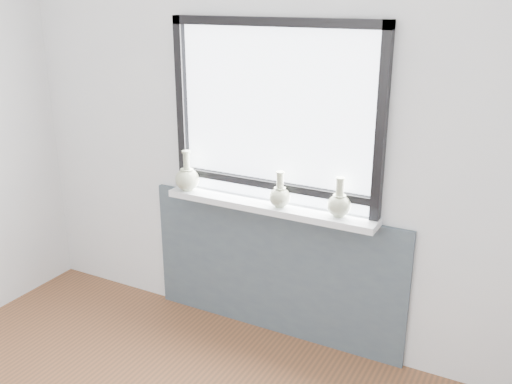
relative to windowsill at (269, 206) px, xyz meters
The scene contains 7 objects.
back_wall 0.43m from the windowsill, 90.00° to the left, with size 3.60×0.02×2.60m, color silver.
apron_panel 0.46m from the windowsill, 90.00° to the left, with size 1.70×0.03×0.86m, color #435259.
windowsill is the anchor object (origin of this frame).
window 0.56m from the windowsill, 90.00° to the left, with size 1.30×0.06×1.05m.
vase_a 0.57m from the windowsill, behind, with size 0.15×0.15×0.25m.
vase_b 0.12m from the windowsill, 13.55° to the right, with size 0.13×0.13×0.21m.
vase_c 0.44m from the windowsill, ahead, with size 0.13×0.13×0.22m.
Camera 1 is at (1.41, -1.10, 2.07)m, focal length 40.00 mm.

